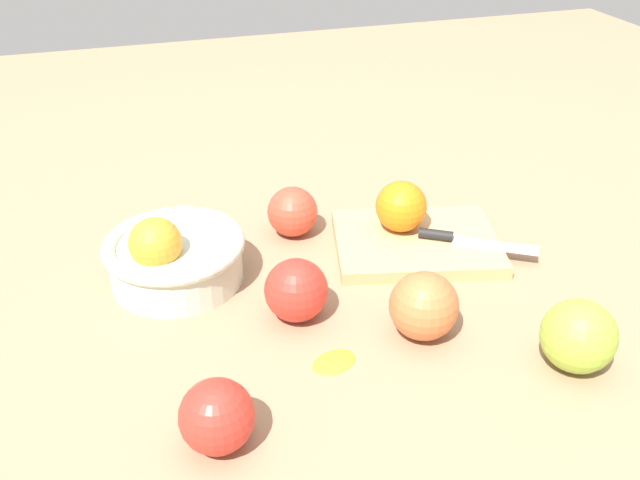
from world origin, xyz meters
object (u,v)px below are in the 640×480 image
at_px(apple_front_right, 424,306).
at_px(cutting_board, 416,243).
at_px(apple_front_right_2, 579,336).
at_px(apple_mid_left, 296,290).
at_px(apple_front_left, 217,416).
at_px(apple_back_left, 292,212).
at_px(orange_on_board, 401,206).
at_px(knife, 461,239).
at_px(bowl, 173,256).

bearing_deg(apple_front_right, cutting_board, 67.98).
xyz_separation_m(cutting_board, apple_front_right, (-0.07, -0.17, 0.03)).
relative_size(apple_front_right_2, apple_mid_left, 1.06).
height_order(apple_front_left, apple_front_right_2, apple_front_right_2).
bearing_deg(apple_front_left, apple_back_left, 64.53).
height_order(orange_on_board, knife, orange_on_board).
relative_size(cutting_board, apple_mid_left, 2.92).
bearing_deg(apple_front_left, apple_mid_left, 53.94).
xyz_separation_m(orange_on_board, apple_front_left, (-0.30, -0.29, -0.02)).
relative_size(knife, apple_front_left, 2.00).
bearing_deg(apple_mid_left, knife, 15.41).
bearing_deg(apple_back_left, knife, -30.58).
height_order(knife, apple_front_right, apple_front_right).
bearing_deg(apple_front_right_2, bowl, 143.32).
bearing_deg(bowl, apple_back_left, 22.06).
bearing_deg(apple_back_left, apple_front_right_2, -59.25).
bearing_deg(apple_front_right, apple_front_left, -159.23).
distance_m(apple_front_left, apple_front_right_2, 0.38).
bearing_deg(apple_front_right_2, cutting_board, 103.17).
distance_m(orange_on_board, apple_back_left, 0.15).
height_order(apple_back_left, apple_front_right, apple_front_right).
height_order(apple_back_left, apple_front_left, same).
bearing_deg(knife, apple_front_left, -147.42).
height_order(bowl, apple_back_left, bowl).
relative_size(cutting_board, apple_front_right, 2.78).
xyz_separation_m(knife, apple_front_right, (-0.12, -0.14, 0.02)).
bearing_deg(apple_front_right_2, orange_on_board, 104.33).
bearing_deg(knife, apple_mid_left, -164.59).
xyz_separation_m(orange_on_board, apple_front_right, (-0.06, -0.20, -0.01)).
bearing_deg(apple_mid_left, apple_front_left, -126.06).
bearing_deg(apple_front_left, orange_on_board, 43.90).
bearing_deg(apple_front_right_2, knife, 92.89).
xyz_separation_m(apple_back_left, apple_front_right, (0.08, -0.26, 0.00)).
bearing_deg(apple_front_left, bowl, 90.83).
relative_size(apple_front_right, apple_front_right_2, 0.99).
bearing_deg(orange_on_board, apple_mid_left, -145.46).
bearing_deg(cutting_board, apple_front_right_2, -76.83).
relative_size(cutting_board, apple_back_left, 3.10).
bearing_deg(apple_mid_left, apple_back_left, 75.97).
distance_m(bowl, apple_front_right_2, 0.48).
height_order(apple_front_right, apple_mid_left, apple_front_right).
bearing_deg(cutting_board, apple_front_left, -140.11).
xyz_separation_m(apple_front_left, apple_front_right, (0.25, 0.09, 0.00)).
relative_size(apple_back_left, apple_mid_left, 0.94).
bearing_deg(apple_mid_left, bowl, 137.33).
relative_size(cutting_board, orange_on_board, 3.11).
bearing_deg(cutting_board, bowl, 176.77).
relative_size(knife, apple_front_right, 1.82).
relative_size(bowl, apple_back_left, 2.52).
xyz_separation_m(bowl, apple_front_right_2, (0.38, -0.28, 0.00)).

